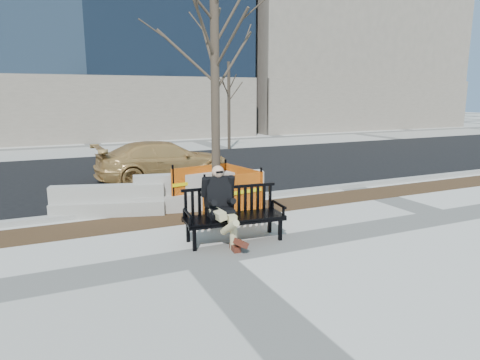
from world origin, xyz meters
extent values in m
plane|color=beige|center=(0.00, 0.00, 0.00)|extent=(120.00, 120.00, 0.00)
cube|color=#47301C|center=(0.00, 2.60, 0.00)|extent=(40.00, 1.20, 0.02)
cube|color=black|center=(0.00, 8.80, 0.00)|extent=(60.00, 10.40, 0.01)
cube|color=#9E9B93|center=(0.00, 3.55, 0.06)|extent=(60.00, 0.25, 0.12)
imported|color=tan|center=(1.15, 7.19, 0.00)|extent=(4.72, 2.12, 1.34)
camera|label=1|loc=(-2.47, -6.97, 2.92)|focal=31.84mm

